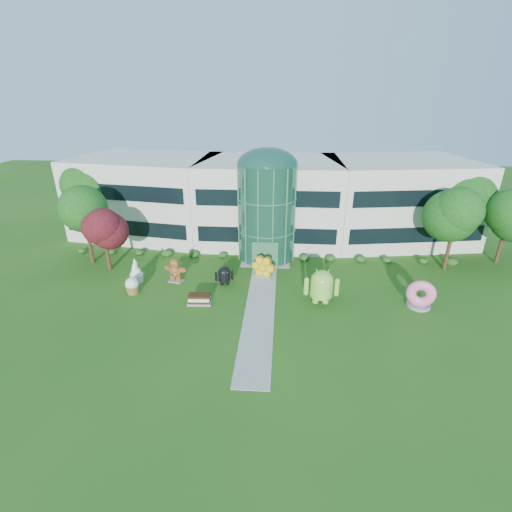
# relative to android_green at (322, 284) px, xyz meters

# --- Properties ---
(ground) EXTENTS (140.00, 140.00, 0.00)m
(ground) POSITION_rel_android_green_xyz_m (-5.03, -2.57, -1.72)
(ground) COLOR #215114
(ground) RESTS_ON ground
(building) EXTENTS (46.00, 15.00, 9.30)m
(building) POSITION_rel_android_green_xyz_m (-5.03, 15.43, 2.93)
(building) COLOR beige
(building) RESTS_ON ground
(atrium) EXTENTS (6.00, 6.00, 9.80)m
(atrium) POSITION_rel_android_green_xyz_m (-5.03, 9.43, 3.18)
(atrium) COLOR #194738
(atrium) RESTS_ON ground
(walkway) EXTENTS (2.40, 20.00, 0.04)m
(walkway) POSITION_rel_android_green_xyz_m (-5.03, -0.57, -1.70)
(walkway) COLOR #9E9E93
(walkway) RESTS_ON ground
(tree_red) EXTENTS (4.00, 4.00, 6.00)m
(tree_red) POSITION_rel_android_green_xyz_m (-20.53, 4.93, 1.28)
(tree_red) COLOR #3F0C14
(tree_red) RESTS_ON ground
(trees_backdrop) EXTENTS (52.00, 8.00, 8.40)m
(trees_backdrop) POSITION_rel_android_green_xyz_m (-5.03, 10.43, 2.48)
(trees_backdrop) COLOR #124813
(trees_backdrop) RESTS_ON ground
(android_green) EXTENTS (3.04, 2.03, 3.44)m
(android_green) POSITION_rel_android_green_xyz_m (0.00, 0.00, 0.00)
(android_green) COLOR #81CA40
(android_green) RESTS_ON ground
(android_black) EXTENTS (2.08, 1.68, 2.05)m
(android_black) POSITION_rel_android_green_xyz_m (-8.57, 2.61, -0.70)
(android_black) COLOR black
(android_black) RESTS_ON ground
(donut) EXTENTS (2.57, 1.72, 2.45)m
(donut) POSITION_rel_android_green_xyz_m (8.07, -0.04, -0.50)
(donut) COLOR #D75296
(donut) RESTS_ON ground
(gingerbread) EXTENTS (2.70, 1.59, 2.34)m
(gingerbread) POSITION_rel_android_green_xyz_m (-13.20, 2.87, -0.55)
(gingerbread) COLOR brown
(gingerbread) RESTS_ON ground
(ice_cream_sandwich) EXTENTS (2.02, 1.09, 0.88)m
(ice_cream_sandwich) POSITION_rel_android_green_xyz_m (-10.15, -0.95, -1.28)
(ice_cream_sandwich) COLOR black
(ice_cream_sandwich) RESTS_ON ground
(honeycomb) EXTENTS (2.56, 1.68, 1.90)m
(honeycomb) POSITION_rel_android_green_xyz_m (-5.08, 4.51, -0.77)
(honeycomb) COLOR yellow
(honeycomb) RESTS_ON ground
(froyo) EXTENTS (1.72, 1.72, 2.35)m
(froyo) POSITION_rel_android_green_xyz_m (-16.84, 2.53, -0.55)
(froyo) COLOR white
(froyo) RESTS_ON ground
(cupcake) EXTENTS (1.56, 1.56, 1.51)m
(cupcake) POSITION_rel_android_green_xyz_m (-16.39, 0.40, -0.97)
(cupcake) COLOR white
(cupcake) RESTS_ON ground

